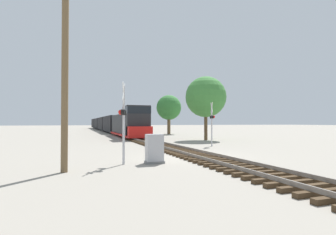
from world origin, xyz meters
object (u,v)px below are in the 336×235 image
(crossing_signal_far, at_px, (212,120))
(tree_mid_background, at_px, (169,108))
(utility_pole, at_px, (65,68))
(tree_far_right, at_px, (206,97))
(freight_train, at_px, (106,124))
(crossing_signal_near, at_px, (123,116))
(relay_cabinet, at_px, (154,149))

(crossing_signal_far, height_order, tree_mid_background, tree_mid_background)
(utility_pole, xyz_separation_m, tree_far_right, (15.11, 16.19, 0.77))
(utility_pole, distance_m, tree_mid_background, 36.90)
(crossing_signal_far, distance_m, tree_far_right, 8.57)
(utility_pole, xyz_separation_m, tree_mid_background, (16.38, 33.06, 0.42))
(freight_train, bearing_deg, crossing_signal_near, -94.96)
(relay_cabinet, xyz_separation_m, tree_far_right, (10.83, 15.09, 4.43))
(freight_train, distance_m, tree_far_right, 40.64)
(crossing_signal_far, bearing_deg, relay_cabinet, 154.75)
(freight_train, relative_size, tree_mid_background, 11.05)
(crossing_signal_near, distance_m, crossing_signal_far, 11.84)
(relay_cabinet, relative_size, tree_far_right, 0.20)
(tree_far_right, distance_m, tree_mid_background, 16.92)
(utility_pole, bearing_deg, crossing_signal_near, 25.38)
(relay_cabinet, bearing_deg, tree_mid_background, 69.25)
(tree_far_right, bearing_deg, crossing_signal_far, -113.64)
(crossing_signal_far, height_order, tree_far_right, tree_far_right)
(freight_train, height_order, utility_pole, utility_pole)
(crossing_signal_far, distance_m, relay_cabinet, 10.91)
(tree_mid_background, bearing_deg, freight_train, 111.32)
(crossing_signal_near, height_order, tree_mid_background, tree_mid_background)
(crossing_signal_near, distance_m, tree_mid_background, 34.69)
(utility_pole, relative_size, tree_far_right, 1.12)
(crossing_signal_near, xyz_separation_m, tree_mid_background, (13.69, 31.78, 2.41))
(crossing_signal_near, xyz_separation_m, tree_far_right, (12.41, 14.92, 2.76))
(crossing_signal_far, bearing_deg, utility_pole, 145.91)
(crossing_signal_near, xyz_separation_m, relay_cabinet, (1.58, -0.18, -1.67))
(tree_far_right, height_order, tree_mid_background, tree_far_right)
(freight_train, relative_size, tree_far_right, 10.32)
(freight_train, bearing_deg, tree_far_right, -79.09)
(tree_mid_background, bearing_deg, crossing_signal_near, -113.30)
(freight_train, distance_m, crossing_signal_far, 47.39)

